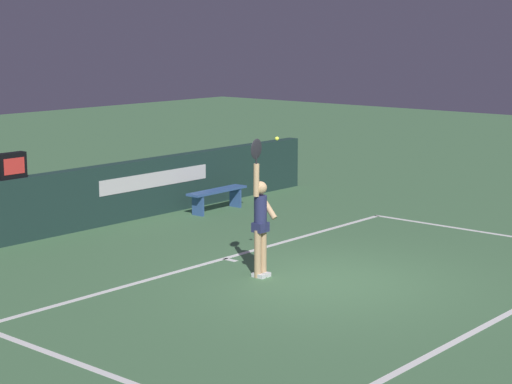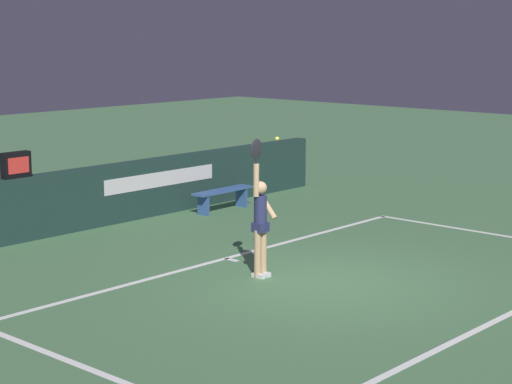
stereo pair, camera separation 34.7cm
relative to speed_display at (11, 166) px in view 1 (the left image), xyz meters
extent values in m
plane|color=#48754B|center=(1.76, -6.30, -1.53)|extent=(60.00, 60.00, 0.00)
cube|color=white|center=(1.76, -3.96, -1.53)|extent=(10.22, 0.12, 0.00)
cube|color=white|center=(1.76, -9.36, -1.53)|extent=(10.22, 0.12, 0.00)
cube|color=white|center=(-3.35, -6.66, -1.53)|extent=(0.12, 5.52, 0.00)
cube|color=white|center=(6.86, -6.66, -1.53)|extent=(0.12, 5.52, 0.00)
cube|color=white|center=(1.76, -4.11, -1.53)|extent=(0.12, 0.30, 0.00)
cube|color=#1C3531|center=(1.76, 0.00, -0.89)|extent=(14.13, 0.29, 1.28)
cube|color=silver|center=(3.65, -0.15, -0.71)|extent=(3.23, 0.01, 0.33)
cube|color=black|center=(0.00, 0.00, 0.00)|extent=(0.60, 0.19, 0.51)
cube|color=red|center=(0.00, -0.10, 0.00)|extent=(0.46, 0.01, 0.31)
cylinder|color=tan|center=(1.33, -5.25, -1.13)|extent=(0.12, 0.12, 0.82)
cylinder|color=tan|center=(1.18, -5.25, -1.13)|extent=(0.12, 0.12, 0.82)
cube|color=white|center=(1.33, -5.27, -1.50)|extent=(0.10, 0.24, 0.07)
cube|color=white|center=(1.18, -5.27, -1.50)|extent=(0.10, 0.24, 0.07)
cylinder|color=navy|center=(1.25, -5.25, -0.43)|extent=(0.22, 0.22, 0.58)
cube|color=navy|center=(1.25, -5.25, -0.68)|extent=(0.25, 0.21, 0.16)
sphere|color=tan|center=(1.25, -5.25, -0.01)|extent=(0.22, 0.22, 0.22)
cylinder|color=tan|center=(1.15, -5.25, 0.14)|extent=(0.11, 0.10, 0.55)
cylinder|color=tan|center=(1.36, -5.31, -0.33)|extent=(0.10, 0.39, 0.43)
ellipsoid|color=black|center=(1.15, -5.25, 0.66)|extent=(0.34, 0.04, 0.39)
cylinder|color=black|center=(1.15, -5.25, 0.47)|extent=(0.03, 0.03, 0.18)
sphere|color=#C8D835|center=(1.54, -5.37, 0.80)|extent=(0.07, 0.07, 0.07)
cube|color=#345695|center=(4.91, -0.85, -1.05)|extent=(1.72, 0.41, 0.05)
cube|color=#345695|center=(4.26, -0.87, -1.29)|extent=(0.07, 0.32, 0.48)
cube|color=#345695|center=(5.56, -0.83, -1.29)|extent=(0.07, 0.32, 0.48)
camera|label=1|loc=(-10.15, -14.90, 2.60)|focal=63.94mm
camera|label=2|loc=(-9.92, -15.17, 2.60)|focal=63.94mm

